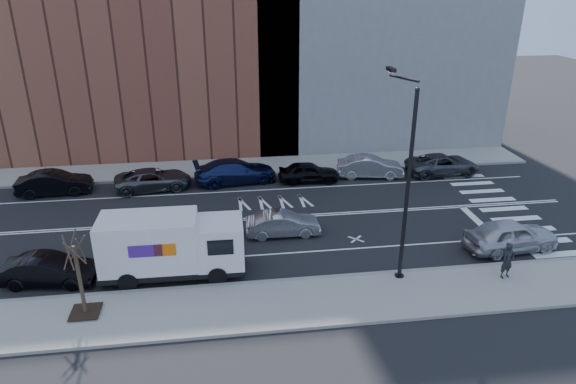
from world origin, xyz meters
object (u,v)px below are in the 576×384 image
object	(u,v)px
near_parked_front	(511,235)
pedestrian	(508,261)
fedex_van	(171,245)
driving_sedan	(283,224)
far_parked_b	(54,183)

from	to	relation	value
near_parked_front	pedestrian	world-z (taller)	pedestrian
fedex_van	driving_sedan	distance (m)	6.69
fedex_van	driving_sedan	size ratio (longest dim) A/B	1.68
fedex_van	driving_sedan	bearing A→B (deg)	31.48
driving_sedan	near_parked_front	xyz separation A→B (m)	(11.47, -3.25, 0.17)
far_parked_b	near_parked_front	size ratio (longest dim) A/B	0.95
far_parked_b	near_parked_front	bearing A→B (deg)	-117.46
driving_sedan	pedestrian	bearing A→B (deg)	-121.13
fedex_van	near_parked_front	xyz separation A→B (m)	(17.17, 0.13, -0.78)
fedex_van	near_parked_front	world-z (taller)	fedex_van
near_parked_front	pedestrian	xyz separation A→B (m)	(-1.72, -2.68, 0.20)
near_parked_front	fedex_van	bearing A→B (deg)	84.29
fedex_van	near_parked_front	distance (m)	17.19
pedestrian	far_parked_b	bearing A→B (deg)	135.02
near_parked_front	pedestrian	bearing A→B (deg)	141.24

